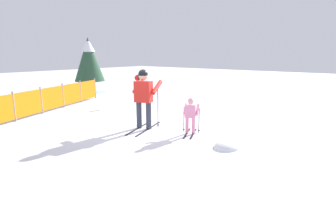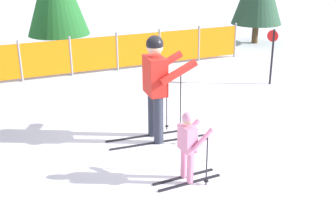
# 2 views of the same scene
# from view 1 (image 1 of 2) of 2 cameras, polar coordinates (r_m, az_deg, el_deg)

# --- Properties ---
(ground_plane) EXTENTS (60.00, 60.00, 0.00)m
(ground_plane) POSITION_cam_1_polar(r_m,az_deg,el_deg) (8.60, -4.33, -3.89)
(ground_plane) COLOR white
(skier_adult) EXTENTS (1.78, 1.01, 1.85)m
(skier_adult) POSITION_cam_1_polar(r_m,az_deg,el_deg) (8.12, -5.27, 3.21)
(skier_adult) COLOR black
(skier_adult) RESTS_ON ground_plane
(skier_child) EXTENTS (1.01, 0.65, 1.07)m
(skier_child) POSITION_cam_1_polar(r_m,az_deg,el_deg) (7.63, 4.93, -1.12)
(skier_child) COLOR black
(skier_child) RESTS_ON ground_plane
(safety_fence) EXTENTS (8.30, 3.42, 1.06)m
(safety_fence) POSITION_cam_1_polar(r_m,az_deg,el_deg) (10.90, -28.09, 0.92)
(safety_fence) COLOR gray
(safety_fence) RESTS_ON ground_plane
(conifer_far) EXTENTS (1.76, 1.76, 3.27)m
(conifer_far) POSITION_cam_1_polar(r_m,az_deg,el_deg) (16.55, -16.87, 10.24)
(conifer_far) COLOR #4C3823
(conifer_far) RESTS_ON ground_plane
(trail_marker) EXTENTS (0.24, 0.18, 1.37)m
(trail_marker) POSITION_cam_1_polar(r_m,az_deg,el_deg) (12.36, -6.52, 4.87)
(trail_marker) COLOR black
(trail_marker) RESTS_ON ground_plane
(snow_mound) EXTENTS (0.74, 0.63, 0.30)m
(snow_mound) POSITION_cam_1_polar(r_m,az_deg,el_deg) (6.85, 12.73, -8.31)
(snow_mound) COLOR white
(snow_mound) RESTS_ON ground_plane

